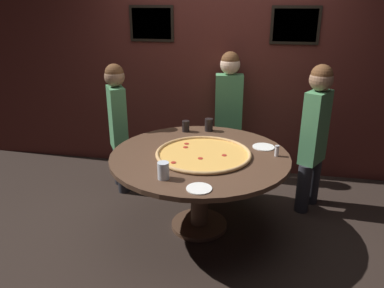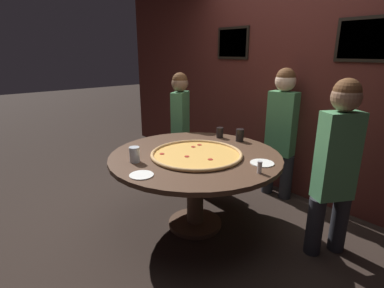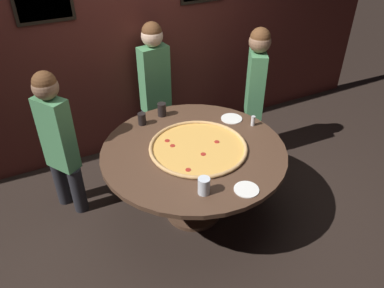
{
  "view_description": "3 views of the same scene",
  "coord_description": "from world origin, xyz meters",
  "px_view_note": "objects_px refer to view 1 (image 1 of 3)",
  "views": [
    {
      "loc": [
        0.5,
        -2.98,
        2.01
      ],
      "look_at": [
        -0.07,
        -0.01,
        0.84
      ],
      "focal_mm": 35.0,
      "sensor_mm": 36.0,
      "label": 1
    },
    {
      "loc": [
        1.96,
        -1.72,
        1.64
      ],
      "look_at": [
        0.04,
        -0.08,
        0.86
      ],
      "focal_mm": 28.0,
      "sensor_mm": 36.0,
      "label": 2
    },
    {
      "loc": [
        -1.19,
        -2.29,
        2.58
      ],
      "look_at": [
        -0.04,
        -0.06,
        0.84
      ],
      "focal_mm": 35.0,
      "sensor_mm": 36.0,
      "label": 3
    }
  ],
  "objects_px": {
    "condiment_shaker": "(277,151)",
    "diner_side_left": "(315,131)",
    "diner_far_left": "(118,121)",
    "dining_table": "(200,168)",
    "giant_pizza": "(203,154)",
    "white_plate_near_front": "(263,147)",
    "diner_side_right": "(229,108)",
    "white_plate_beside_cup": "(199,189)",
    "drink_cup_front_edge": "(186,126)",
    "drink_cup_near_left": "(209,125)",
    "drink_cup_centre_back": "(163,171)"
  },
  "relations": [
    {
      "from": "drink_cup_near_left",
      "to": "diner_far_left",
      "type": "relative_size",
      "value": 0.09
    },
    {
      "from": "condiment_shaker",
      "to": "drink_cup_centre_back",
      "type": "bearing_deg",
      "value": -144.38
    },
    {
      "from": "giant_pizza",
      "to": "diner_side_right",
      "type": "bearing_deg",
      "value": 85.21
    },
    {
      "from": "diner_side_left",
      "to": "diner_far_left",
      "type": "xyz_separation_m",
      "value": [
        -2.02,
        0.04,
        -0.04
      ]
    },
    {
      "from": "condiment_shaker",
      "to": "diner_side_left",
      "type": "distance_m",
      "value": 0.62
    },
    {
      "from": "drink_cup_centre_back",
      "to": "diner_side_left",
      "type": "relative_size",
      "value": 0.09
    },
    {
      "from": "drink_cup_near_left",
      "to": "diner_far_left",
      "type": "xyz_separation_m",
      "value": [
        -0.98,
        -0.02,
        -0.01
      ]
    },
    {
      "from": "white_plate_beside_cup",
      "to": "condiment_shaker",
      "type": "relative_size",
      "value": 1.92
    },
    {
      "from": "drink_cup_front_edge",
      "to": "white_plate_near_front",
      "type": "bearing_deg",
      "value": -20.81
    },
    {
      "from": "giant_pizza",
      "to": "condiment_shaker",
      "type": "height_order",
      "value": "condiment_shaker"
    },
    {
      "from": "drink_cup_centre_back",
      "to": "condiment_shaker",
      "type": "height_order",
      "value": "drink_cup_centre_back"
    },
    {
      "from": "drink_cup_centre_back",
      "to": "white_plate_beside_cup",
      "type": "height_order",
      "value": "drink_cup_centre_back"
    },
    {
      "from": "dining_table",
      "to": "drink_cup_centre_back",
      "type": "bearing_deg",
      "value": -109.78
    },
    {
      "from": "giant_pizza",
      "to": "diner_far_left",
      "type": "relative_size",
      "value": 0.6
    },
    {
      "from": "white_plate_near_front",
      "to": "drink_cup_front_edge",
      "type": "bearing_deg",
      "value": 159.19
    },
    {
      "from": "condiment_shaker",
      "to": "dining_table",
      "type": "bearing_deg",
      "value": -172.71
    },
    {
      "from": "giant_pizza",
      "to": "white_plate_near_front",
      "type": "height_order",
      "value": "giant_pizza"
    },
    {
      "from": "diner_side_left",
      "to": "diner_far_left",
      "type": "distance_m",
      "value": 2.03
    },
    {
      "from": "drink_cup_near_left",
      "to": "diner_far_left",
      "type": "height_order",
      "value": "diner_far_left"
    },
    {
      "from": "drink_cup_front_edge",
      "to": "condiment_shaker",
      "type": "relative_size",
      "value": 1.17
    },
    {
      "from": "white_plate_beside_cup",
      "to": "diner_far_left",
      "type": "xyz_separation_m",
      "value": [
        -1.1,
        1.26,
        0.05
      ]
    },
    {
      "from": "drink_cup_near_left",
      "to": "white_plate_beside_cup",
      "type": "bearing_deg",
      "value": -84.57
    },
    {
      "from": "dining_table",
      "to": "condiment_shaker",
      "type": "xyz_separation_m",
      "value": [
        0.66,
        0.08,
        0.18
      ]
    },
    {
      "from": "dining_table",
      "to": "diner_side_right",
      "type": "bearing_deg",
      "value": 83.47
    },
    {
      "from": "white_plate_beside_cup",
      "to": "diner_side_right",
      "type": "height_order",
      "value": "diner_side_right"
    },
    {
      "from": "giant_pizza",
      "to": "white_plate_near_front",
      "type": "relative_size",
      "value": 4.16
    },
    {
      "from": "drink_cup_centre_back",
      "to": "diner_side_right",
      "type": "relative_size",
      "value": 0.09
    },
    {
      "from": "drink_cup_centre_back",
      "to": "diner_far_left",
      "type": "xyz_separation_m",
      "value": [
        -0.81,
        1.14,
        -0.01
      ]
    },
    {
      "from": "drink_cup_near_left",
      "to": "drink_cup_centre_back",
      "type": "bearing_deg",
      "value": -98.46
    },
    {
      "from": "drink_cup_near_left",
      "to": "diner_side_left",
      "type": "xyz_separation_m",
      "value": [
        1.04,
        -0.06,
        0.03
      ]
    },
    {
      "from": "drink_cup_front_edge",
      "to": "drink_cup_centre_back",
      "type": "height_order",
      "value": "drink_cup_centre_back"
    },
    {
      "from": "white_plate_near_front",
      "to": "diner_side_right",
      "type": "xyz_separation_m",
      "value": [
        -0.41,
        0.9,
        0.1
      ]
    },
    {
      "from": "drink_cup_front_edge",
      "to": "dining_table",
      "type": "bearing_deg",
      "value": -66.88
    },
    {
      "from": "drink_cup_centre_back",
      "to": "condiment_shaker",
      "type": "xyz_separation_m",
      "value": [
        0.85,
        0.61,
        -0.02
      ]
    },
    {
      "from": "giant_pizza",
      "to": "white_plate_near_front",
      "type": "xyz_separation_m",
      "value": [
        0.51,
        0.29,
        -0.01
      ]
    },
    {
      "from": "white_plate_near_front",
      "to": "condiment_shaker",
      "type": "distance_m",
      "value": 0.22
    },
    {
      "from": "white_plate_near_front",
      "to": "white_plate_beside_cup",
      "type": "xyz_separation_m",
      "value": [
        -0.44,
        -0.91,
        0.0
      ]
    },
    {
      "from": "drink_cup_front_edge",
      "to": "drink_cup_near_left",
      "type": "distance_m",
      "value": 0.24
    },
    {
      "from": "drink_cup_front_edge",
      "to": "diner_side_right",
      "type": "xyz_separation_m",
      "value": [
        0.38,
        0.6,
        0.04
      ]
    },
    {
      "from": "white_plate_near_front",
      "to": "diner_side_left",
      "type": "xyz_separation_m",
      "value": [
        0.48,
        0.31,
        0.09
      ]
    },
    {
      "from": "diner_far_left",
      "to": "white_plate_beside_cup",
      "type": "bearing_deg",
      "value": -170.6
    },
    {
      "from": "white_plate_beside_cup",
      "to": "drink_cup_front_edge",
      "type": "bearing_deg",
      "value": 106.12
    },
    {
      "from": "drink_cup_centre_back",
      "to": "white_plate_near_front",
      "type": "height_order",
      "value": "drink_cup_centre_back"
    },
    {
      "from": "drink_cup_near_left",
      "to": "condiment_shaker",
      "type": "distance_m",
      "value": 0.87
    },
    {
      "from": "white_plate_beside_cup",
      "to": "dining_table",
      "type": "bearing_deg",
      "value": 99.39
    },
    {
      "from": "drink_cup_centre_back",
      "to": "condiment_shaker",
      "type": "distance_m",
      "value": 1.04
    },
    {
      "from": "diner_side_left",
      "to": "diner_side_right",
      "type": "relative_size",
      "value": 0.99
    },
    {
      "from": "condiment_shaker",
      "to": "drink_cup_front_edge",
      "type": "bearing_deg",
      "value": 151.65
    },
    {
      "from": "giant_pizza",
      "to": "diner_far_left",
      "type": "bearing_deg",
      "value": 148.38
    },
    {
      "from": "drink_cup_near_left",
      "to": "diner_far_left",
      "type": "distance_m",
      "value": 0.98
    }
  ]
}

